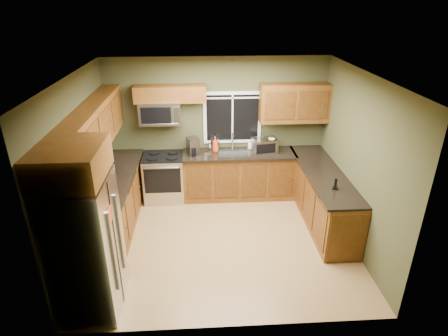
{
  "coord_description": "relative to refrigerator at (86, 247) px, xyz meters",
  "views": [
    {
      "loc": [
        -0.28,
        -5.13,
        3.69
      ],
      "look_at": [
        0.05,
        0.35,
        1.15
      ],
      "focal_mm": 30.0,
      "sensor_mm": 36.0,
      "label": 1
    }
  ],
  "objects": [
    {
      "name": "base_cabinets_left",
      "position": [
        -0.06,
        1.78,
        -0.45
      ],
      "size": [
        0.6,
        2.65,
        0.9
      ],
      "primitive_type": "cube",
      "color": "brown",
      "rests_on": "ground"
    },
    {
      "name": "left_wall",
      "position": [
        -0.36,
        1.3,
        0.45
      ],
      "size": [
        0.0,
        3.6,
        3.6
      ],
      "primitive_type": "plane",
      "rotation": [
        1.57,
        0.0,
        1.57
      ],
      "color": "#404225",
      "rests_on": "ground"
    },
    {
      "name": "range",
      "position": [
        0.69,
        2.77,
        -0.43
      ],
      "size": [
        0.76,
        0.69,
        0.94
      ],
      "color": "#B7B7BC",
      "rests_on": "ground"
    },
    {
      "name": "right_wall",
      "position": [
        3.84,
        1.3,
        0.45
      ],
      "size": [
        0.0,
        3.6,
        3.6
      ],
      "primitive_type": "plane",
      "rotation": [
        1.57,
        0.0,
        -1.57
      ],
      "color": "#404225",
      "rests_on": "ground"
    },
    {
      "name": "window",
      "position": [
        2.04,
        3.08,
        0.65
      ],
      "size": [
        1.12,
        0.03,
        1.02
      ],
      "color": "white",
      "rests_on": "back_wall"
    },
    {
      "name": "base_cabinets_peninsula",
      "position": [
        3.54,
        1.84,
        -0.45
      ],
      "size": [
        0.6,
        2.52,
        0.9
      ],
      "color": "brown",
      "rests_on": "ground"
    },
    {
      "name": "upper_cabinet_over_fridge",
      "position": [
        -0.0,
        0.0,
        1.13
      ],
      "size": [
        0.72,
        0.9,
        0.38
      ],
      "primitive_type": "cube",
      "color": "brown",
      "rests_on": "left_wall"
    },
    {
      "name": "coffee_maker",
      "position": [
        1.27,
        2.76,
        0.19
      ],
      "size": [
        0.27,
        0.32,
        0.33
      ],
      "color": "slate",
      "rests_on": "countertop_back"
    },
    {
      "name": "ceiling",
      "position": [
        1.74,
        1.3,
        1.8
      ],
      "size": [
        4.2,
        4.2,
        0.0
      ],
      "primitive_type": "plane",
      "rotation": [
        3.14,
        0.0,
        0.0
      ],
      "color": "white",
      "rests_on": "back_wall"
    },
    {
      "name": "sink",
      "position": [
        2.04,
        2.79,
        0.05
      ],
      "size": [
        0.6,
        0.42,
        0.36
      ],
      "color": "slate",
      "rests_on": "countertop_back"
    },
    {
      "name": "microwave",
      "position": [
        0.69,
        2.91,
        0.83
      ],
      "size": [
        0.76,
        0.41,
        0.42
      ],
      "color": "#B7B7BC",
      "rests_on": "back_wall"
    },
    {
      "name": "countertop_left",
      "position": [
        -0.04,
        1.78,
        0.02
      ],
      "size": [
        0.65,
        2.65,
        0.04
      ],
      "primitive_type": "cube",
      "color": "black",
      "rests_on": "base_cabinets_left"
    },
    {
      "name": "paper_towel_roll",
      "position": [
        2.77,
        2.78,
        0.18
      ],
      "size": [
        0.14,
        0.14,
        0.31
      ],
      "color": "white",
      "rests_on": "countertop_back"
    },
    {
      "name": "base_cabinets_back",
      "position": [
        2.15,
        2.8,
        -0.45
      ],
      "size": [
        2.17,
        0.6,
        0.9
      ],
      "primitive_type": "cube",
      "color": "brown",
      "rests_on": "ground"
    },
    {
      "name": "toaster_oven",
      "position": [
        2.64,
        2.79,
        0.18
      ],
      "size": [
        0.49,
        0.41,
        0.27
      ],
      "color": "#B7B7BC",
      "rests_on": "countertop_back"
    },
    {
      "name": "upper_cabinets_left",
      "position": [
        -0.2,
        1.78,
        0.96
      ],
      "size": [
        0.33,
        2.65,
        0.72
      ],
      "primitive_type": "cube",
      "color": "brown",
      "rests_on": "left_wall"
    },
    {
      "name": "countertop_peninsula",
      "position": [
        3.51,
        1.85,
        0.02
      ],
      "size": [
        0.65,
        2.5,
        0.04
      ],
      "primitive_type": "cube",
      "color": "black",
      "rests_on": "base_cabinets_peninsula"
    },
    {
      "name": "refrigerator",
      "position": [
        0.0,
        0.0,
        0.0
      ],
      "size": [
        0.74,
        0.9,
        1.8
      ],
      "color": "#B7B7BC",
      "rests_on": "ground"
    },
    {
      "name": "front_wall",
      "position": [
        1.74,
        -0.5,
        0.45
      ],
      "size": [
        4.2,
        0.0,
        4.2
      ],
      "primitive_type": "plane",
      "rotation": [
        -1.57,
        0.0,
        0.0
      ],
      "color": "#404225",
      "rests_on": "ground"
    },
    {
      "name": "upper_cabinets_back_left",
      "position": [
        0.89,
        2.94,
        1.17
      ],
      "size": [
        1.3,
        0.33,
        0.3
      ],
      "primitive_type": "cube",
      "color": "brown",
      "rests_on": "back_wall"
    },
    {
      "name": "soap_bottle_b",
      "position": [
        2.39,
        3.0,
        0.13
      ],
      "size": [
        0.1,
        0.1,
        0.18
      ],
      "primitive_type": "imported",
      "rotation": [
        0.0,
        0.0,
        -0.28
      ],
      "color": "white",
      "rests_on": "countertop_back"
    },
    {
      "name": "upper_cabinets_back_right",
      "position": [
        3.19,
        2.94,
        0.96
      ],
      "size": [
        1.3,
        0.33,
        0.72
      ],
      "primitive_type": "cube",
      "color": "brown",
      "rests_on": "back_wall"
    },
    {
      "name": "back_wall",
      "position": [
        1.74,
        3.1,
        0.45
      ],
      "size": [
        4.2,
        0.0,
        4.2
      ],
      "primitive_type": "plane",
      "rotation": [
        1.57,
        0.0,
        0.0
      ],
      "color": "#404225",
      "rests_on": "ground"
    },
    {
      "name": "kettle",
      "position": [
        1.69,
        2.95,
        0.17
      ],
      "size": [
        0.17,
        0.17,
        0.29
      ],
      "color": "#B7B7BC",
      "rests_on": "countertop_back"
    },
    {
      "name": "soap_bottle_a",
      "position": [
        1.7,
        2.88,
        0.19
      ],
      "size": [
        0.13,
        0.13,
        0.3
      ],
      "primitive_type": "imported",
      "rotation": [
        0.0,
        0.0,
        0.15
      ],
      "color": "red",
      "rests_on": "countertop_back"
    },
    {
      "name": "countertop_back",
      "position": [
        2.15,
        2.78,
        0.02
      ],
      "size": [
        2.17,
        0.65,
        0.04
      ],
      "primitive_type": "cube",
      "color": "black",
      "rests_on": "base_cabinets_back"
    },
    {
      "name": "soap_bottle_c",
      "position": [
        1.64,
        3.0,
        0.12
      ],
      "size": [
        0.17,
        0.17,
        0.17
      ],
      "primitive_type": "imported",
      "rotation": [
        0.0,
        0.0,
        -0.31
      ],
      "color": "white",
      "rests_on": "countertop_back"
    },
    {
      "name": "floor",
      "position": [
        1.74,
        1.3,
        -0.9
      ],
      "size": [
        4.2,
        4.2,
        0.0
      ],
      "primitive_type": "plane",
      "color": "olive",
      "rests_on": "ground"
    },
    {
      "name": "cordless_phone",
      "position": [
        3.5,
        1.22,
        0.09
      ],
      "size": [
        0.1,
        0.1,
        0.18
      ],
      "color": "black",
      "rests_on": "countertop_peninsula"
    }
  ]
}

